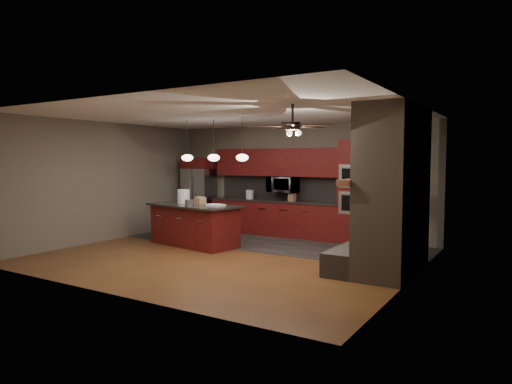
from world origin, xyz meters
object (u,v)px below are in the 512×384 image
Objects in this scene: refrigerator at (201,193)px; paint_tray at (216,205)px; paint_can at (189,203)px; white_bucket at (184,196)px; kitchen_island at (194,225)px; counter_box at (292,197)px; microwave at (283,184)px; cardboard_box at (200,200)px; counter_bucket at (250,194)px; oven_tower at (358,192)px.

refrigerator is 5.55× the size of paint_tray.
paint_can is (1.56, -2.34, 0.00)m from refrigerator.
kitchen_island is at bearing -18.64° from white_bucket.
paint_tray is at bearing -44.86° from refrigerator.
counter_box is at bearing 61.54° from paint_can.
microwave is 2.06× the size of paint_tray.
refrigerator is at bearing -164.06° from counter_box.
kitchen_island is (1.47, -2.07, -0.52)m from refrigerator.
white_bucket reaches higher than cardboard_box.
paint_can is 0.58m from paint_tray.
counter_bucket is 1.27m from counter_box.
cardboard_box is (-0.58, 0.18, 0.06)m from paint_tray.
microwave is 2.55m from white_bucket.
counter_box is (0.31, -0.10, -0.31)m from microwave.
oven_tower reaches higher than kitchen_island.
microwave is 0.45m from counter_box.
paint_tray is at bearing 28.38° from paint_can.
microwave is 0.37× the size of refrigerator.
refrigerator is 8.65× the size of counter_bucket.
kitchen_island is 7.52× the size of white_bucket.
paint_tray is at bearing -138.83° from oven_tower.
white_bucket is 2.08m from counter_bucket.
microwave is at bearing 68.43° from paint_can.
paint_tray reaches higher than kitchen_island.
refrigerator is 2.81m from paint_can.
paint_tray is (-0.47, -2.19, -0.36)m from microwave.
microwave reaches higher than paint_tray.
kitchen_island is 0.76m from white_bucket.
counter_box is at bearing 78.23° from cardboard_box.
oven_tower is at bearing 29.98° from white_bucket.
cardboard_box is at bearing -147.10° from oven_tower.
white_bucket is 1.04m from paint_tray.
white_bucket reaches higher than paint_tray.
white_bucket is (-1.49, -2.06, -0.22)m from microwave.
refrigerator is 1.58m from counter_bucket.
microwave is 3.69× the size of paint_can.
refrigerator reaches higher than white_bucket.
kitchen_island is 2.22m from counter_bucket.
counter_box is (0.77, 2.09, 0.05)m from paint_tray.
oven_tower reaches higher than microwave.
cardboard_box reaches higher than paint_can.
paint_can is 0.87× the size of counter_bucket.
kitchen_island is at bearing -144.84° from oven_tower.
white_bucket is at bearing 170.93° from kitchen_island.
counter_bucket is at bearing 89.68° from paint_can.
paint_can is 0.81× the size of cardboard_box.
oven_tower is 7.64× the size of white_bucket.
cardboard_box is (-0.07, 0.46, 0.01)m from paint_can.
oven_tower is at bearing 41.62° from paint_tray.
microwave is 2.28m from cardboard_box.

